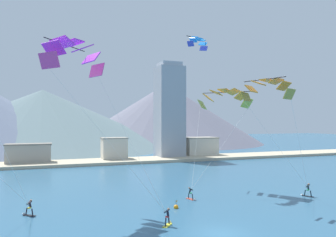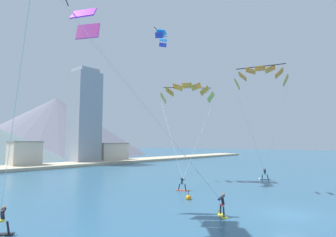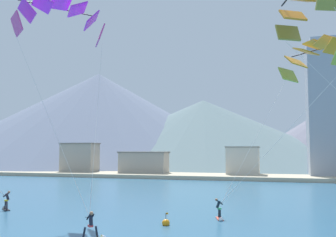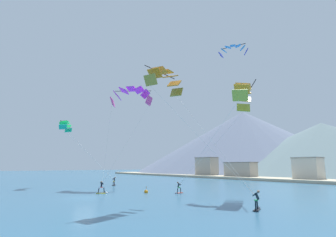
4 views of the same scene
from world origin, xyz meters
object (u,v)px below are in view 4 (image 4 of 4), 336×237
parafoil_kite_near_trail (66,125)px  parafoil_kite_far_left (165,79)px  kitesurfer_mid_center (178,190)px  kitesurfer_far_left (257,203)px  kitesurfer_near_trail (114,183)px  parafoil_kite_mid_center (243,94)px  parafoil_kite_near_lead (131,95)px  parafoil_kite_distant_high_outer (233,49)px  race_marker_buoy (146,192)px  kitesurfer_near_lead (103,189)px

parafoil_kite_near_trail → parafoil_kite_far_left: 30.38m
kitesurfer_mid_center → kitesurfer_far_left: (15.27, -3.52, 0.10)m
kitesurfer_near_trail → parafoil_kite_far_left: bearing=-14.4°
parafoil_kite_near_trail → parafoil_kite_mid_center: parafoil_kite_mid_center is taller
kitesurfer_mid_center → parafoil_kite_near_trail: 28.08m
parafoil_kite_near_lead → parafoil_kite_distant_high_outer: (19.25, 7.73, 4.76)m
kitesurfer_far_left → parafoil_kite_distant_high_outer: 26.90m
parafoil_kite_near_trail → parafoil_kite_far_left: parafoil_kite_far_left is taller
parafoil_kite_distant_high_outer → kitesurfer_far_left: bearing=-47.2°
parafoil_kite_near_lead → race_marker_buoy: (11.16, -3.40, -17.59)m
kitesurfer_mid_center → kitesurfer_near_trail: bearing=-178.5°
kitesurfer_far_left → parafoil_kite_distant_high_outer: size_ratio=0.42×
parafoil_kite_mid_center → parafoil_kite_near_trail: bearing=-155.1°
kitesurfer_near_trail → parafoil_kite_distant_high_outer: size_ratio=0.41×
kitesurfer_near_trail → parafoil_kite_distant_high_outer: parafoil_kite_distant_high_outer is taller
kitesurfer_mid_center → parafoil_kite_distant_high_outer: size_ratio=0.41×
parafoil_kite_distant_high_outer → parafoil_kite_far_left: bearing=-83.8°
parafoil_kite_near_lead → race_marker_buoy: 21.11m
parafoil_kite_far_left → kitesurfer_mid_center: bearing=131.7°
parafoil_kite_distant_high_outer → race_marker_buoy: bearing=-126.0°
kitesurfer_far_left → parafoil_kite_far_left: parafoil_kite_far_left is taller
parafoil_kite_distant_high_outer → parafoil_kite_near_trail: bearing=-149.0°
parafoil_kite_near_lead → kitesurfer_mid_center: bearing=-0.7°
parafoil_kite_distant_high_outer → race_marker_buoy: parafoil_kite_distant_high_outer is taller
parafoil_kite_near_trail → parafoil_kite_distant_high_outer: bearing=31.0°
parafoil_kite_mid_center → kitesurfer_mid_center: bearing=-145.4°
kitesurfer_near_lead → kitesurfer_mid_center: bearing=53.7°
kitesurfer_far_left → parafoil_kite_near_lead: 34.62m
kitesurfer_near_lead → parafoil_kite_near_lead: parafoil_kite_near_lead is taller
kitesurfer_mid_center → race_marker_buoy: bearing=-136.6°
parafoil_kite_near_trail → parafoil_kite_far_left: bearing=4.2°
parafoil_kite_far_left → race_marker_buoy: 17.26m
kitesurfer_mid_center → race_marker_buoy: (-3.40, -3.22, -0.32)m
kitesurfer_mid_center → parafoil_kite_mid_center: 16.41m
kitesurfer_near_lead → race_marker_buoy: kitesurfer_near_lead is taller
kitesurfer_far_left → parafoil_kite_near_trail: parafoil_kite_near_trail is taller
kitesurfer_near_lead → kitesurfer_far_left: kitesurfer_far_left is taller
parafoil_kite_near_trail → race_marker_buoy: bearing=16.5°
parafoil_kite_near_trail → kitesurfer_near_lead: bearing=2.2°
kitesurfer_near_lead → kitesurfer_near_trail: size_ratio=1.02×
parafoil_kite_near_lead → parafoil_kite_near_trail: parafoil_kite_near_lead is taller
parafoil_kite_mid_center → race_marker_buoy: bearing=-142.5°
kitesurfer_near_trail → race_marker_buoy: 16.08m
kitesurfer_near_trail → parafoil_kite_mid_center: bearing=12.4°
kitesurfer_near_lead → parafoil_kite_mid_center: (14.26, 14.09, 13.22)m
parafoil_kite_near_trail → parafoil_kite_mid_center: bearing=24.9°
kitesurfer_near_lead → race_marker_buoy: 6.18m
kitesurfer_near_trail → kitesurfer_mid_center: size_ratio=0.99×
parafoil_kite_mid_center → kitesurfer_near_trail: bearing=-167.6°
kitesurfer_near_trail → parafoil_kite_near_lead: parafoil_kite_near_lead is taller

